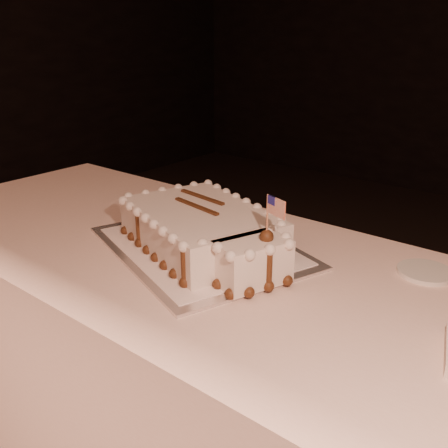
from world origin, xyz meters
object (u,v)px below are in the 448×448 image
Objects in this scene: cake_board at (201,247)px; sheet_cake at (206,231)px; side_plate at (425,272)px; banquet_table at (253,398)px.

cake_board is 1.01× the size of sheet_cake.
sheet_cake is at bearing -154.03° from side_plate.
cake_board is 0.56m from side_plate.
cake_board is (-0.20, 0.02, 0.38)m from banquet_table.
cake_board reaches higher than banquet_table.
side_plate reaches higher than cake_board.
sheet_cake is at bearing 0.25° from cake_board.
sheet_cake is 4.27× the size of side_plate.
side_plate is at bearing 25.97° from sheet_cake.
cake_board is 0.06m from sheet_cake.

